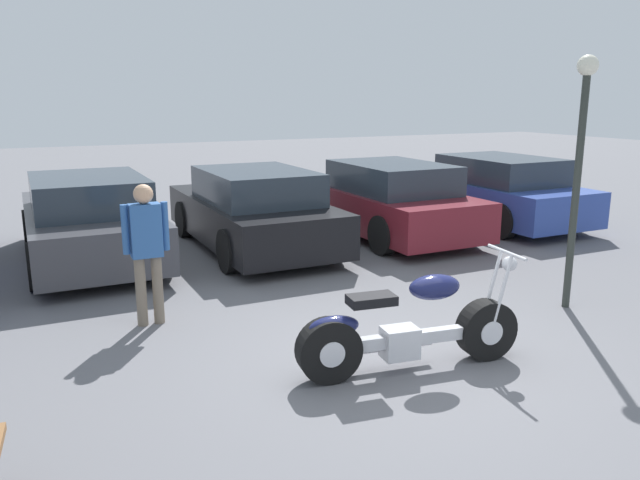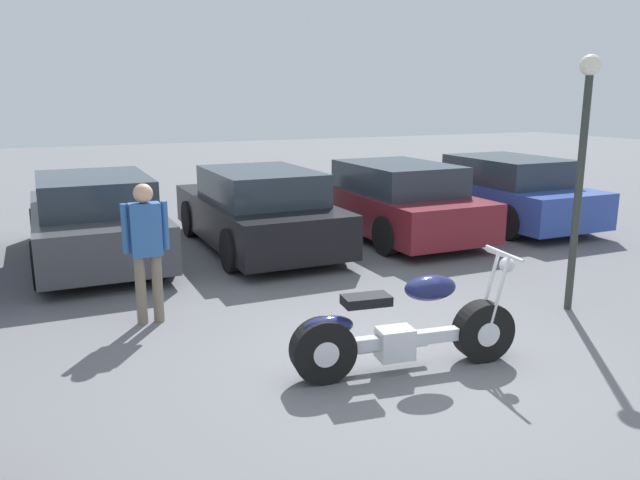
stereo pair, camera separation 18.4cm
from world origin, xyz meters
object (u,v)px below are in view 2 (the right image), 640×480
(motorcycle, at_px, (403,331))
(person_standing, at_px, (146,242))
(parked_car_maroon, at_px, (392,201))
(lamp_post, at_px, (583,147))
(parked_car_blue, at_px, (500,192))
(parked_car_black, at_px, (257,210))
(parked_car_dark_grey, at_px, (95,219))

(motorcycle, xyz_separation_m, person_standing, (-1.98, 2.33, 0.56))
(parked_car_maroon, xyz_separation_m, lamp_post, (-0.15, -4.53, 1.34))
(parked_car_blue, bearing_deg, parked_car_black, 179.70)
(parked_car_maroon, bearing_deg, lamp_post, -91.91)
(parked_car_black, distance_m, parked_car_blue, 5.24)
(parked_car_black, bearing_deg, person_standing, -128.27)
(parked_car_black, distance_m, person_standing, 3.78)
(motorcycle, height_order, parked_car_black, parked_car_black)
(parked_car_black, distance_m, parked_car_maroon, 2.62)
(parked_car_black, xyz_separation_m, person_standing, (-2.33, -2.96, 0.31))
(parked_car_dark_grey, distance_m, parked_car_black, 2.64)
(parked_car_maroon, height_order, parked_car_blue, same)
(motorcycle, relative_size, person_standing, 1.40)
(motorcycle, height_order, person_standing, person_standing)
(motorcycle, height_order, parked_car_dark_grey, parked_car_dark_grey)
(motorcycle, height_order, parked_car_blue, parked_car_blue)
(motorcycle, xyz_separation_m, parked_car_black, (0.35, 5.29, 0.26))
(motorcycle, distance_m, lamp_post, 3.31)
(motorcycle, distance_m, parked_car_maroon, 6.00)
(lamp_post, bearing_deg, parked_car_black, 118.16)
(motorcycle, height_order, lamp_post, lamp_post)
(parked_car_dark_grey, bearing_deg, motorcycle, -68.03)
(parked_car_black, height_order, person_standing, person_standing)
(motorcycle, relative_size, parked_car_blue, 0.52)
(motorcycle, xyz_separation_m, lamp_post, (2.82, 0.67, 1.60))
(parked_car_black, height_order, parked_car_maroon, same)
(motorcycle, bearing_deg, parked_car_dark_grey, 111.97)
(parked_car_dark_grey, relative_size, person_standing, 2.67)
(parked_car_dark_grey, relative_size, parked_car_maroon, 1.00)
(lamp_post, distance_m, person_standing, 5.18)
(parked_car_dark_grey, relative_size, parked_car_black, 1.00)
(motorcycle, relative_size, parked_car_black, 0.52)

